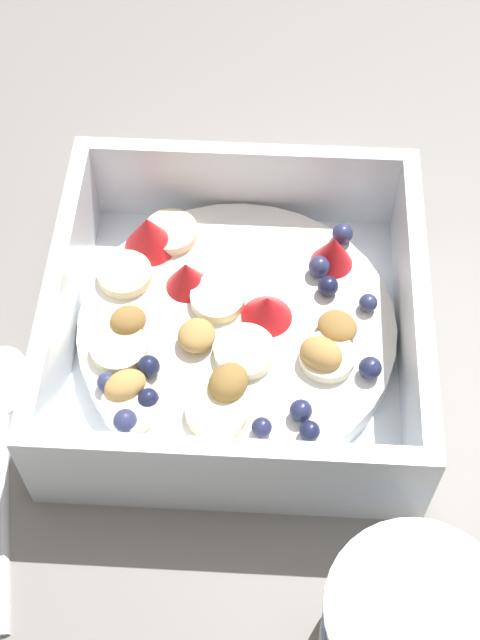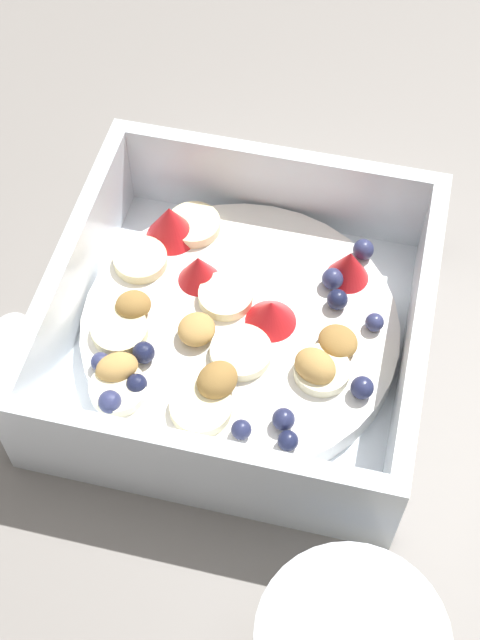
# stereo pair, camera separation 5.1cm
# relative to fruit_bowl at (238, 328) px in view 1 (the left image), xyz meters

# --- Properties ---
(ground_plane) EXTENTS (2.40, 2.40, 0.00)m
(ground_plane) POSITION_rel_fruit_bowl_xyz_m (-0.02, -0.01, -0.02)
(ground_plane) COLOR gray
(fruit_bowl) EXTENTS (0.21, 0.21, 0.07)m
(fruit_bowl) POSITION_rel_fruit_bowl_xyz_m (0.00, 0.00, 0.00)
(fruit_bowl) COLOR white
(fruit_bowl) RESTS_ON ground
(spoon) EXTENTS (0.05, 0.17, 0.01)m
(spoon) POSITION_rel_fruit_bowl_xyz_m (0.13, 0.06, -0.02)
(spoon) COLOR silver
(spoon) RESTS_ON ground
(yogurt_cup) EXTENTS (0.09, 0.09, 0.06)m
(yogurt_cup) POSITION_rel_fruit_bowl_xyz_m (-0.09, 0.17, 0.01)
(yogurt_cup) COLOR beige
(yogurt_cup) RESTS_ON ground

